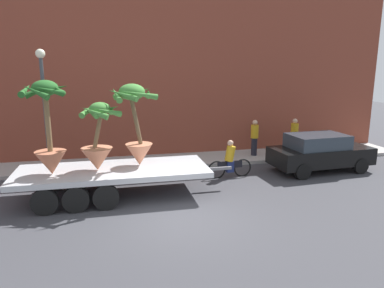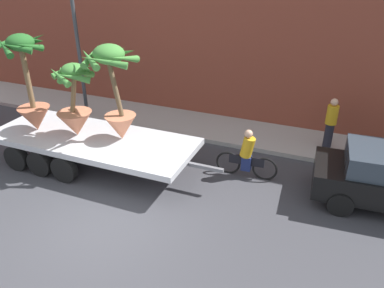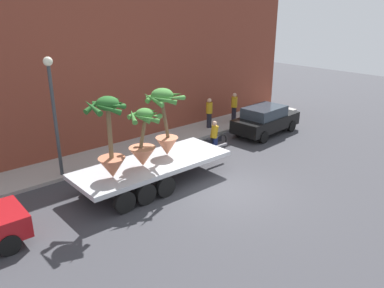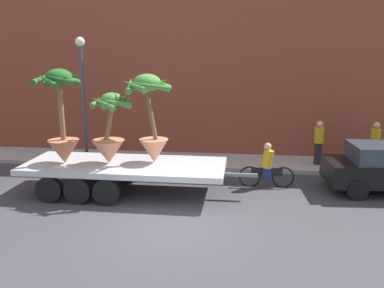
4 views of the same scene
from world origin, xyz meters
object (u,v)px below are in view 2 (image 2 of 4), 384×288
potted_palm_middle (75,106)px  potted_palm_front (29,88)px  flatbed_trailer (86,142)px  cyclist (247,156)px  pedestrian_near_gate (331,122)px  potted_palm_rear (115,92)px  street_lamp (77,36)px

potted_palm_middle → potted_palm_front: 1.54m
flatbed_trailer → cyclist: cyclist is taller
flatbed_trailer → pedestrian_near_gate: 7.80m
potted_palm_front → potted_palm_rear: bearing=8.8°
potted_palm_middle → street_lamp: bearing=123.8°
street_lamp → flatbed_trailer: bearing=-53.5°
flatbed_trailer → potted_palm_front: size_ratio=2.48×
flatbed_trailer → street_lamp: size_ratio=1.52×
cyclist → pedestrian_near_gate: (2.08, 2.55, 0.37)m
potted_palm_rear → cyclist: 4.21m
pedestrian_near_gate → cyclist: bearing=-129.2°
potted_palm_middle → cyclist: 5.25m
flatbed_trailer → potted_palm_front: potted_palm_front is taller
potted_palm_front → pedestrian_near_gate: 9.45m
potted_palm_rear → cyclist: size_ratio=1.52×
flatbed_trailer → street_lamp: (-2.24, 3.02, 2.46)m
pedestrian_near_gate → potted_palm_front: bearing=-155.3°
potted_palm_front → cyclist: 6.78m
cyclist → pedestrian_near_gate: 3.32m
potted_palm_rear → street_lamp: (-3.30, 2.80, 0.79)m
flatbed_trailer → street_lamp: 4.49m
potted_palm_middle → cyclist: potted_palm_middle is taller
cyclist → pedestrian_near_gate: size_ratio=1.08×
cyclist → street_lamp: (-7.01, 1.87, 2.56)m
street_lamp → potted_palm_rear: bearing=-40.3°
street_lamp → potted_palm_middle: bearing=-56.2°
potted_palm_rear → pedestrian_near_gate: size_ratio=1.64×
flatbed_trailer → potted_palm_middle: bearing=-164.1°
potted_palm_rear → potted_palm_middle: (-1.25, -0.28, -0.51)m
cyclist → pedestrian_near_gate: bearing=50.8°
flatbed_trailer → potted_palm_rear: (1.07, 0.23, 1.67)m
potted_palm_rear → potted_palm_front: potted_palm_front is taller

